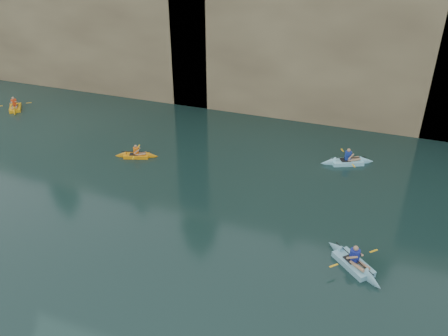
% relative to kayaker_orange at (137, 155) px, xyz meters
% --- Properties ---
extents(ground, '(160.00, 160.00, 0.00)m').
position_rel_kayaker_orange_xyz_m(ground, '(7.76, -11.76, -0.13)').
color(ground, black).
rests_on(ground, ground).
extents(cliff, '(70.00, 16.00, 12.00)m').
position_rel_kayaker_orange_xyz_m(cliff, '(7.76, 18.24, 5.87)').
color(cliff, tan).
rests_on(cliff, ground).
extents(cliff_slab_west, '(26.00, 2.40, 10.56)m').
position_rel_kayaker_orange_xyz_m(cliff_slab_west, '(-12.24, 10.84, 5.15)').
color(cliff_slab_west, tan).
rests_on(cliff_slab_west, ground).
extents(cliff_slab_center, '(24.00, 2.40, 11.40)m').
position_rel_kayaker_orange_xyz_m(cliff_slab_center, '(9.76, 10.84, 5.57)').
color(cliff_slab_center, tan).
rests_on(cliff_slab_center, ground).
extents(sea_cave_west, '(4.50, 1.00, 4.00)m').
position_rel_kayaker_orange_xyz_m(sea_cave_west, '(-10.24, 10.19, 1.87)').
color(sea_cave_west, black).
rests_on(sea_cave_west, ground).
extents(sea_cave_center, '(3.50, 1.00, 3.20)m').
position_rel_kayaker_orange_xyz_m(sea_cave_center, '(3.76, 10.19, 1.47)').
color(sea_cave_center, black).
rests_on(sea_cave_center, ground).
extents(sea_cave_east, '(5.00, 1.00, 4.50)m').
position_rel_kayaker_orange_xyz_m(sea_cave_east, '(17.76, 10.19, 2.12)').
color(sea_cave_east, black).
rests_on(sea_cave_east, ground).
extents(kayaker_orange, '(2.83, 2.02, 1.05)m').
position_rel_kayaker_orange_xyz_m(kayaker_orange, '(0.00, 0.00, 0.00)').
color(kayaker_orange, orange).
rests_on(kayaker_orange, ground).
extents(kayaker_ltblue_near, '(2.98, 2.85, 1.32)m').
position_rel_kayaker_orange_xyz_m(kayaker_ltblue_near, '(14.06, -5.63, 0.03)').
color(kayaker_ltblue_near, '#7BBACE').
rests_on(kayaker_ltblue_near, ground).
extents(kayaker_yellow, '(2.69, 2.90, 1.30)m').
position_rel_kayaker_orange_xyz_m(kayaker_yellow, '(-13.65, 3.90, 0.03)').
color(kayaker_yellow, '#FFAF15').
rests_on(kayaker_yellow, ground).
extents(kayaker_ltblue_mid, '(3.35, 2.29, 1.28)m').
position_rel_kayaker_orange_xyz_m(kayaker_ltblue_mid, '(12.60, 3.91, 0.03)').
color(kayaker_ltblue_mid, '#98E9FF').
rests_on(kayaker_ltblue_mid, ground).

